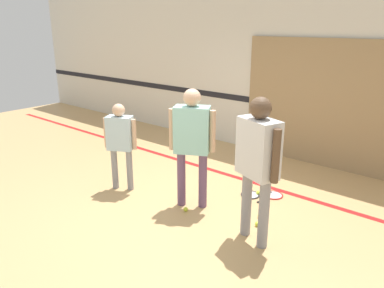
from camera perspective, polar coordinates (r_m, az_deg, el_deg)
ground_plane at (r=5.52m, az=-1.19°, el=-9.23°), size 16.00×16.00×0.00m
wall_back at (r=7.40m, az=13.88°, el=10.26°), size 16.00×0.07×3.20m
wall_panel at (r=7.04m, az=20.65°, el=5.49°), size 3.37×0.05×2.28m
floor_stripe at (r=6.49m, az=6.62°, el=-5.00°), size 14.40×0.10×0.01m
person_instructor at (r=5.11m, az=0.00°, el=1.24°), size 0.58×0.46×1.70m
person_student_left at (r=5.83m, az=-10.88°, el=0.98°), size 0.47×0.37×1.38m
person_student_right at (r=4.31m, az=10.00°, el=-1.74°), size 0.64×0.43×1.77m
racket_spare_on_floor at (r=5.87m, az=9.03°, el=-7.63°), size 0.43×0.49×0.03m
racket_second_spare at (r=5.91m, az=12.14°, el=-7.67°), size 0.35×0.55×0.03m
tennis_ball_near_instructor at (r=5.33m, az=-0.97°, el=-9.92°), size 0.07×0.07×0.07m
tennis_ball_by_spare_racket at (r=5.90m, az=10.08°, el=-7.32°), size 0.07×0.07×0.07m
tennis_ball_stray_left at (r=5.05m, az=9.96°, el=-11.90°), size 0.07×0.07×0.07m
tennis_ball_stray_right at (r=5.25m, az=10.34°, el=-10.69°), size 0.07×0.07×0.07m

